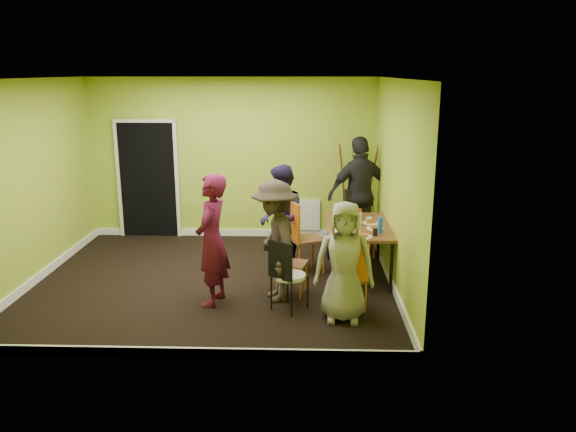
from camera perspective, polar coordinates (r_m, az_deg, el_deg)
name	(u,v)px	position (r m, az deg, el deg)	size (l,w,h in m)	color
ground	(214,280)	(8.11, -7.49, -6.49)	(5.00, 5.00, 0.00)	black
room_walls	(211,212)	(7.86, -7.84, 0.36)	(5.04, 4.54, 2.82)	#A0C031
dining_table	(358,229)	(8.12, 7.14, -1.30)	(0.90, 1.50, 0.75)	black
chair_left_far	(301,233)	(8.17, 1.34, -1.74)	(0.59, 0.59, 1.07)	orange
chair_left_near	(287,257)	(7.45, -0.14, -4.23)	(0.45, 0.44, 0.89)	orange
chair_back_end	(358,209)	(9.13, 7.11, 0.76)	(0.52, 0.58, 1.04)	orange
chair_front_end	(352,273)	(6.90, 6.52, -5.82)	(0.43, 0.43, 0.90)	orange
chair_bentwood	(286,272)	(6.90, -0.18, -5.69)	(0.50, 0.50, 0.92)	black
easel	(357,193)	(9.75, 7.01, 2.31)	(0.69, 0.65, 1.72)	brown
plate_near_left	(343,217)	(8.51, 5.58, -0.10)	(0.26, 0.26, 0.01)	white
plate_near_right	(342,231)	(7.76, 5.55, -1.53)	(0.26, 0.26, 0.01)	white
plate_far_back	(354,214)	(8.69, 6.72, 0.19)	(0.22, 0.22, 0.01)	white
plate_far_front	(362,237)	(7.52, 7.57, -2.11)	(0.26, 0.26, 0.01)	white
plate_wall_back	(371,223)	(8.22, 8.39, -0.71)	(0.23, 0.23, 0.01)	white
plate_wall_front	(375,228)	(7.95, 8.83, -1.25)	(0.23, 0.23, 0.01)	white
thermos	(359,218)	(8.07, 7.21, -0.22)	(0.08, 0.08, 0.21)	white
blue_bottle	(380,225)	(7.73, 9.34, -0.92)	(0.07, 0.07, 0.22)	blue
orange_bottle	(353,218)	(8.33, 6.64, -0.17)	(0.04, 0.04, 0.09)	orange
glass_mid	(348,219)	(8.23, 6.16, -0.32)	(0.07, 0.07, 0.09)	black
glass_back	(358,215)	(8.53, 7.17, 0.15)	(0.07, 0.07, 0.09)	black
glass_front	(375,232)	(7.61, 8.85, -1.65)	(0.07, 0.07, 0.09)	black
cup_a	(342,224)	(7.97, 5.56, -0.82)	(0.11, 0.11, 0.09)	white
cup_b	(369,220)	(8.23, 8.23, -0.42)	(0.09, 0.09, 0.09)	white
person_standing	(212,240)	(7.09, -7.72, -2.46)	(0.61, 0.40, 1.68)	#4E0D29
person_left_far	(281,219)	(8.22, -0.69, -0.28)	(0.77, 0.60, 1.58)	#1C1639
person_left_near	(275,241)	(7.16, -1.33, -2.55)	(1.02, 0.59, 1.58)	#302620
person_back_end	(360,194)	(9.23, 7.32, 2.21)	(1.11, 0.46, 1.89)	black
person_front_end	(344,262)	(6.62, 5.73, -4.67)	(0.71, 0.46, 1.45)	gray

